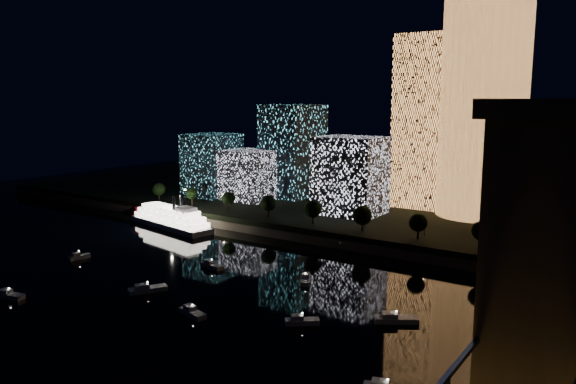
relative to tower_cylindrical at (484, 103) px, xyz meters
The scene contains 11 objects.
ground 146.42m from the tower_cylindrical, 96.23° to the right, with size 520.00×520.00×0.00m, color black.
far_bank 53.08m from the tower_cylindrical, 123.66° to the left, with size 420.00×160.00×5.00m, color black.
seawall 74.01m from the tower_cylindrical, 105.15° to the right, with size 420.00×6.00×3.00m, color #6B5E4C.
tower_cylindrical is the anchor object (origin of this frame).
tower_rectangular 27.35m from the tower_cylindrical, 162.85° to the left, with size 22.21×22.21×70.66m, color #EA944B.
midrise_blocks 88.42m from the tower_cylindrical, 169.35° to the right, with size 96.04×46.28×42.39m.
truss_bridge 146.29m from the tower_cylindrical, 69.51° to the right, with size 13.00×266.00×50.00m.
riverboat 129.51m from the tower_cylindrical, 146.59° to the right, with size 46.62×17.43×13.77m.
motorboats 137.72m from the tower_cylindrical, 100.78° to the right, with size 123.88×79.31×2.78m.
esplanade_trees 71.67m from the tower_cylindrical, 125.78° to the right, with size 166.33×6.86×8.93m.
street_lamps 76.30m from the tower_cylindrical, 138.44° to the right, with size 132.70×0.70×5.65m.
Camera 1 is at (74.87, -81.53, 50.01)m, focal length 35.00 mm.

